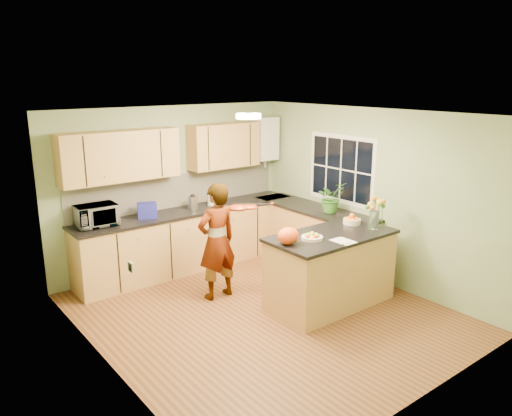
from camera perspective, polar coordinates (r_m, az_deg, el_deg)
floor at (r=6.49m, az=0.86°, el=-11.94°), size 4.50×4.50×0.00m
ceiling at (r=5.81m, az=0.95°, el=10.67°), size 4.00×4.50×0.02m
wall_back at (r=7.85m, az=-9.46°, el=2.33°), size 4.00×0.02×2.50m
wall_front at (r=4.60m, az=18.95°, el=-7.32°), size 4.00×0.02×2.50m
wall_left at (r=5.08m, az=-17.03°, el=-5.05°), size 0.02×4.50×2.50m
wall_right at (r=7.41m, az=13.04°, el=1.40°), size 0.02×4.50×2.50m
back_counter at (r=7.85m, az=-7.53°, el=-3.49°), size 3.64×0.62×0.94m
right_counter at (r=7.95m, az=6.59°, el=-3.23°), size 0.62×2.24×0.94m
splashback at (r=7.90m, az=-8.76°, el=2.06°), size 3.60×0.02×0.52m
upper_cabinets at (r=7.52m, az=-10.21°, el=6.40°), size 3.20×0.34×0.70m
boiler at (r=8.55m, az=1.00°, el=7.93°), size 0.40×0.30×0.86m
window_right at (r=7.73m, az=9.69°, el=4.39°), size 0.01×1.30×1.05m
light_switch at (r=4.54m, az=-14.11°, el=-6.54°), size 0.02×0.09×0.09m
ceiling_lamp at (r=6.05m, az=-0.86°, el=10.47°), size 0.30×0.30×0.07m
peninsula_island at (r=6.62m, az=8.48°, el=-6.93°), size 1.69×0.86×0.97m
fruit_dish at (r=6.21m, az=6.43°, el=-3.24°), size 0.27×0.27×0.09m
orange_bowl at (r=6.93m, az=10.90°, el=-1.32°), size 0.24×0.24×0.14m
flower_vase at (r=6.69m, az=13.42°, el=0.53°), size 0.28×0.28×0.53m
orange_bag at (r=5.99m, az=3.71°, el=-3.19°), size 0.29×0.25×0.21m
papers at (r=6.20m, az=10.02°, el=-3.74°), size 0.20×0.27×0.01m
violinist at (r=6.67m, az=-4.49°, el=-3.83°), size 0.59×0.39×1.59m
violin at (r=6.46m, az=-2.02°, el=0.03°), size 0.64×0.55×0.16m
microwave at (r=7.12m, az=-17.79°, el=-0.82°), size 0.55×0.38×0.30m
blue_box at (r=7.36m, az=-12.36°, el=-0.27°), size 0.33×0.29×0.22m
kettle at (r=7.71m, az=-7.22°, el=0.68°), size 0.15×0.15×0.28m
jar_cream at (r=7.91m, az=-5.20°, el=0.85°), size 0.12×0.12×0.16m
jar_white at (r=7.97m, az=-4.51°, el=0.95°), size 0.12×0.12×0.15m
potted_plant at (r=7.53m, az=8.56°, el=1.21°), size 0.44×0.39×0.46m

